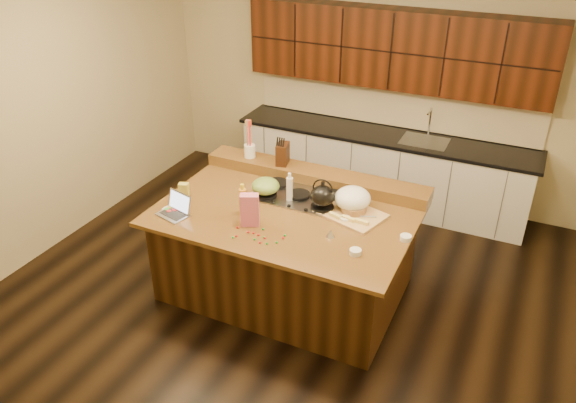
% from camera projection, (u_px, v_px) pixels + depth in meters
% --- Properties ---
extents(room, '(5.52, 5.02, 2.72)m').
position_uv_depth(room, '(286.00, 170.00, 5.07)').
color(room, black).
rests_on(room, ground).
extents(island, '(2.40, 1.60, 0.92)m').
position_uv_depth(island, '(286.00, 251.00, 5.51)').
color(island, black).
rests_on(island, ground).
extents(back_ledge, '(2.40, 0.30, 0.12)m').
position_uv_depth(back_ledge, '(315.00, 175.00, 5.81)').
color(back_ledge, black).
rests_on(back_ledge, island).
extents(cooktop, '(0.92, 0.52, 0.05)m').
position_uv_depth(cooktop, '(299.00, 196.00, 5.51)').
color(cooktop, gray).
rests_on(cooktop, island).
extents(back_counter, '(3.70, 0.66, 2.40)m').
position_uv_depth(back_counter, '(386.00, 129.00, 6.89)').
color(back_counter, silver).
rests_on(back_counter, ground).
extents(kettle, '(0.30, 0.30, 0.21)m').
position_uv_depth(kettle, '(323.00, 196.00, 5.23)').
color(kettle, black).
rests_on(kettle, cooktop).
extents(green_bowl, '(0.30, 0.30, 0.15)m').
position_uv_depth(green_bowl, '(265.00, 186.00, 5.47)').
color(green_bowl, olive).
rests_on(green_bowl, cooktop).
extents(laptop, '(0.33, 0.29, 0.20)m').
position_uv_depth(laptop, '(176.00, 209.00, 5.22)').
color(laptop, '#B7B7BC').
rests_on(laptop, island).
extents(oil_bottle, '(0.07, 0.07, 0.27)m').
position_uv_depth(oil_bottle, '(243.00, 202.00, 5.16)').
color(oil_bottle, orange).
rests_on(oil_bottle, island).
extents(vinegar_bottle, '(0.07, 0.07, 0.25)m').
position_uv_depth(vinegar_bottle, '(290.00, 189.00, 5.40)').
color(vinegar_bottle, silver).
rests_on(vinegar_bottle, island).
extents(wooden_tray, '(0.69, 0.58, 0.24)m').
position_uv_depth(wooden_tray, '(352.00, 202.00, 5.22)').
color(wooden_tray, tan).
rests_on(wooden_tray, island).
extents(ramekin_a, '(0.12, 0.12, 0.04)m').
position_uv_depth(ramekin_a, '(355.00, 252.00, 4.66)').
color(ramekin_a, white).
rests_on(ramekin_a, island).
extents(ramekin_b, '(0.13, 0.13, 0.04)m').
position_uv_depth(ramekin_b, '(406.00, 238.00, 4.84)').
color(ramekin_b, white).
rests_on(ramekin_b, island).
extents(ramekin_c, '(0.13, 0.13, 0.04)m').
position_uv_depth(ramekin_c, '(345.00, 220.00, 5.11)').
color(ramekin_c, white).
rests_on(ramekin_c, island).
extents(strainer_bowl, '(0.26, 0.26, 0.09)m').
position_uv_depth(strainer_bowl, '(353.00, 209.00, 5.23)').
color(strainer_bowl, '#996B3F').
rests_on(strainer_bowl, island).
extents(kitchen_timer, '(0.09, 0.09, 0.07)m').
position_uv_depth(kitchen_timer, '(330.00, 233.00, 4.88)').
color(kitchen_timer, silver).
rests_on(kitchen_timer, island).
extents(pink_bag, '(0.19, 0.15, 0.31)m').
position_uv_depth(pink_bag, '(250.00, 210.00, 5.00)').
color(pink_bag, '#C85E7C').
rests_on(pink_bag, island).
extents(candy_plate, '(0.21, 0.21, 0.01)m').
position_uv_depth(candy_plate, '(171.00, 210.00, 5.29)').
color(candy_plate, white).
rests_on(candy_plate, island).
extents(package_box, '(0.11, 0.10, 0.14)m').
position_uv_depth(package_box, '(184.00, 190.00, 5.51)').
color(package_box, gold).
rests_on(package_box, island).
extents(utensil_crock, '(0.15, 0.15, 0.14)m').
position_uv_depth(utensil_crock, '(250.00, 151.00, 6.02)').
color(utensil_crock, white).
rests_on(utensil_crock, back_ledge).
extents(knife_block, '(0.15, 0.20, 0.23)m').
position_uv_depth(knife_block, '(283.00, 154.00, 5.86)').
color(knife_block, black).
rests_on(knife_block, back_ledge).
extents(gumdrop_0, '(0.02, 0.02, 0.02)m').
position_uv_depth(gumdrop_0, '(258.00, 235.00, 4.91)').
color(gumdrop_0, red).
rests_on(gumdrop_0, island).
extents(gumdrop_1, '(0.02, 0.02, 0.02)m').
position_uv_depth(gumdrop_1, '(277.00, 242.00, 4.80)').
color(gumdrop_1, '#198C26').
rests_on(gumdrop_1, island).
extents(gumdrop_2, '(0.02, 0.02, 0.02)m').
position_uv_depth(gumdrop_2, '(265.00, 238.00, 4.86)').
color(gumdrop_2, red).
rests_on(gumdrop_2, island).
extents(gumdrop_3, '(0.02, 0.02, 0.02)m').
position_uv_depth(gumdrop_3, '(263.00, 229.00, 4.99)').
color(gumdrop_3, '#198C26').
rests_on(gumdrop_3, island).
extents(gumdrop_4, '(0.02, 0.02, 0.02)m').
position_uv_depth(gumdrop_4, '(248.00, 232.00, 4.95)').
color(gumdrop_4, red).
rests_on(gumdrop_4, island).
extents(gumdrop_5, '(0.02, 0.02, 0.02)m').
position_uv_depth(gumdrop_5, '(267.00, 244.00, 4.79)').
color(gumdrop_5, '#198C26').
rests_on(gumdrop_5, island).
extents(gumdrop_6, '(0.02, 0.02, 0.02)m').
position_uv_depth(gumdrop_6, '(260.00, 243.00, 4.80)').
color(gumdrop_6, red).
rests_on(gumdrop_6, island).
extents(gumdrop_7, '(0.02, 0.02, 0.02)m').
position_uv_depth(gumdrop_7, '(264.00, 237.00, 4.88)').
color(gumdrop_7, '#198C26').
rests_on(gumdrop_7, island).
extents(gumdrop_8, '(0.02, 0.02, 0.02)m').
position_uv_depth(gumdrop_8, '(254.00, 233.00, 4.94)').
color(gumdrop_8, red).
rests_on(gumdrop_8, island).
extents(gumdrop_9, '(0.02, 0.02, 0.02)m').
position_uv_depth(gumdrop_9, '(233.00, 237.00, 4.87)').
color(gumdrop_9, '#198C26').
rests_on(gumdrop_9, island).
extents(gumdrop_10, '(0.02, 0.02, 0.02)m').
position_uv_depth(gumdrop_10, '(236.00, 236.00, 4.89)').
color(gumdrop_10, red).
rests_on(gumdrop_10, island).
extents(gumdrop_11, '(0.02, 0.02, 0.02)m').
position_uv_depth(gumdrop_11, '(255.00, 239.00, 4.85)').
color(gumdrop_11, '#198C26').
rests_on(gumdrop_11, island).
extents(gumdrop_12, '(0.02, 0.02, 0.02)m').
position_uv_depth(gumdrop_12, '(283.00, 238.00, 4.87)').
color(gumdrop_12, red).
rests_on(gumdrop_12, island).
extents(gumdrop_13, '(0.02, 0.02, 0.02)m').
position_uv_depth(gumdrop_13, '(285.00, 235.00, 4.90)').
color(gumdrop_13, '#198C26').
rests_on(gumdrop_13, island).
extents(gumdrop_14, '(0.02, 0.02, 0.02)m').
position_uv_depth(gumdrop_14, '(238.00, 227.00, 5.02)').
color(gumdrop_14, red).
rests_on(gumdrop_14, island).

